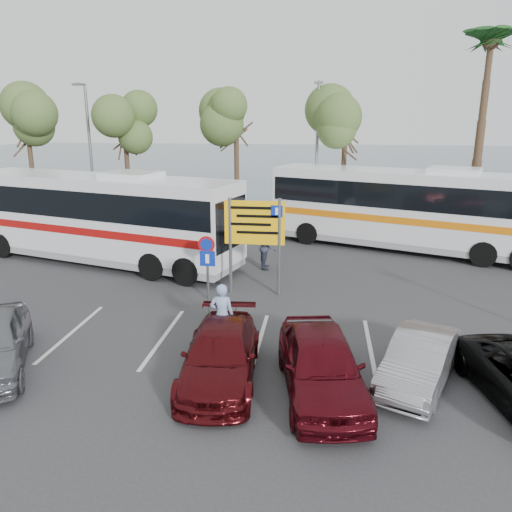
# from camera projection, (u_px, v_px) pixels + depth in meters

# --- Properties ---
(ground) EXTENTS (120.00, 120.00, 0.00)m
(ground) POSITION_uv_depth(u_px,v_px,m) (210.00, 326.00, 15.76)
(ground) COLOR #313134
(ground) RESTS_ON ground
(kerb_strip) EXTENTS (44.00, 2.40, 0.15)m
(kerb_strip) POSITION_uv_depth(u_px,v_px,m) (263.00, 229.00, 29.10)
(kerb_strip) COLOR gray
(kerb_strip) RESTS_ON ground
(seawall) EXTENTS (48.00, 0.80, 0.60)m
(seawall) POSITION_uv_depth(u_px,v_px,m) (266.00, 218.00, 30.94)
(seawall) COLOR gray
(seawall) RESTS_ON ground
(sea) EXTENTS (140.00, 140.00, 0.00)m
(sea) POSITION_uv_depth(u_px,v_px,m) (300.00, 161.00, 73.01)
(sea) COLOR #3C5161
(sea) RESTS_ON ground
(tree_far_left) EXTENTS (3.20, 3.20, 7.60)m
(tree_far_left) POSITION_uv_depth(u_px,v_px,m) (26.00, 117.00, 29.18)
(tree_far_left) COLOR #382619
(tree_far_left) RESTS_ON kerb_strip
(tree_left) EXTENTS (3.20, 3.20, 7.20)m
(tree_left) POSITION_uv_depth(u_px,v_px,m) (124.00, 123.00, 28.51)
(tree_left) COLOR #382619
(tree_left) RESTS_ON kerb_strip
(tree_mid) EXTENTS (3.20, 3.20, 8.00)m
(tree_mid) POSITION_uv_depth(u_px,v_px,m) (236.00, 111.00, 27.50)
(tree_mid) COLOR #382619
(tree_mid) RESTS_ON kerb_strip
(tree_right) EXTENTS (3.20, 3.20, 7.40)m
(tree_right) POSITION_uv_depth(u_px,v_px,m) (346.00, 121.00, 26.87)
(tree_right) COLOR #382619
(tree_right) RESTS_ON kerb_strip
(palm_tree) EXTENTS (4.80, 4.80, 11.20)m
(palm_tree) POSITION_uv_depth(u_px,v_px,m) (491.00, 44.00, 24.98)
(palm_tree) COLOR #382619
(palm_tree) RESTS_ON kerb_strip
(street_lamp_left) EXTENTS (0.45, 1.15, 8.01)m
(street_lamp_left) POSITION_uv_depth(u_px,v_px,m) (90.00, 149.00, 28.69)
(street_lamp_left) COLOR slate
(street_lamp_left) RESTS_ON kerb_strip
(street_lamp_right) EXTENTS (0.45, 1.15, 8.01)m
(street_lamp_right) POSITION_uv_depth(u_px,v_px,m) (317.00, 151.00, 27.03)
(street_lamp_right) COLOR slate
(street_lamp_right) RESTS_ON kerb_strip
(direction_sign) EXTENTS (2.20, 0.12, 3.60)m
(direction_sign) POSITION_uv_depth(u_px,v_px,m) (255.00, 230.00, 18.02)
(direction_sign) COLOR slate
(direction_sign) RESTS_ON ground
(sign_no_stop) EXTENTS (0.60, 0.08, 2.35)m
(sign_no_stop) POSITION_uv_depth(u_px,v_px,m) (207.00, 257.00, 17.68)
(sign_no_stop) COLOR slate
(sign_no_stop) RESTS_ON ground
(sign_parking) EXTENTS (0.50, 0.07, 2.25)m
(sign_parking) POSITION_uv_depth(u_px,v_px,m) (208.00, 274.00, 16.14)
(sign_parking) COLOR slate
(sign_parking) RESTS_ON ground
(lane_markings) EXTENTS (12.02, 4.20, 0.01)m
(lane_markings) POSITION_uv_depth(u_px,v_px,m) (165.00, 338.00, 14.95)
(lane_markings) COLOR silver
(lane_markings) RESTS_ON ground
(coach_bus_left) EXTENTS (13.56, 6.45, 4.15)m
(coach_bus_left) POSITION_uv_depth(u_px,v_px,m) (98.00, 220.00, 22.27)
(coach_bus_left) COLOR silver
(coach_bus_left) RESTS_ON ground
(coach_bus_right) EXTENTS (13.37, 7.45, 4.13)m
(coach_bus_right) POSITION_uv_depth(u_px,v_px,m) (407.00, 212.00, 24.30)
(coach_bus_right) COLOR silver
(coach_bus_right) RESTS_ON ground
(car_maroon) EXTENTS (2.14, 4.58, 1.29)m
(car_maroon) POSITION_uv_depth(u_px,v_px,m) (220.00, 355.00, 12.45)
(car_maroon) COLOR #480C0F
(car_maroon) RESTS_ON ground
(car_red) EXTENTS (2.56, 4.75, 1.54)m
(car_red) POSITION_uv_depth(u_px,v_px,m) (321.00, 364.00, 11.76)
(car_red) COLOR #4C0A12
(car_red) RESTS_ON ground
(car_silver_b) EXTENTS (2.72, 4.04, 1.26)m
(car_silver_b) POSITION_uv_depth(u_px,v_px,m) (420.00, 360.00, 12.25)
(car_silver_b) COLOR gray
(car_silver_b) RESTS_ON ground
(pedestrian_near) EXTENTS (0.70, 0.48, 1.89)m
(pedestrian_near) POSITION_uv_depth(u_px,v_px,m) (222.00, 315.00, 14.18)
(pedestrian_near) COLOR #8599C1
(pedestrian_near) RESTS_ON ground
(pedestrian_far) EXTENTS (0.76, 0.96, 1.90)m
(pedestrian_far) POSITION_uv_depth(u_px,v_px,m) (268.00, 247.00, 21.56)
(pedestrian_far) COLOR #2F3247
(pedestrian_far) RESTS_ON ground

